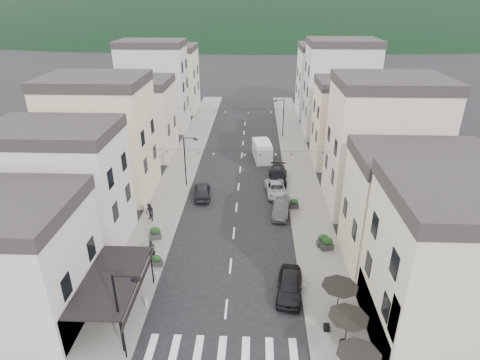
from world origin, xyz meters
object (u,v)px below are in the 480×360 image
(parked_car_b, at_px, (281,208))
(pedestrian_b, at_px, (150,212))
(parked_car_a, at_px, (290,286))
(parked_car_e, at_px, (202,191))
(parked_car_c, at_px, (276,189))
(pedestrian_a, at_px, (152,250))
(delivery_van, at_px, (262,150))
(parked_car_d, at_px, (278,176))

(parked_car_b, xyz_separation_m, pedestrian_b, (-12.90, -1.94, 0.34))
(parked_car_a, distance_m, parked_car_e, 17.63)
(parked_car_c, distance_m, pedestrian_a, 16.69)
(delivery_van, bearing_deg, parked_car_e, -127.68)
(parked_car_d, distance_m, parked_car_e, 9.50)
(parked_car_c, distance_m, delivery_van, 10.75)
(parked_car_c, distance_m, parked_car_e, 8.20)
(parked_car_b, distance_m, parked_car_c, 4.52)
(parked_car_b, height_order, parked_car_c, parked_car_b)
(parked_car_b, xyz_separation_m, pedestrian_a, (-11.20, -8.15, 0.30))
(parked_car_e, xyz_separation_m, pedestrian_a, (-2.72, -11.69, 0.26))
(parked_car_b, height_order, parked_car_e, parked_car_e)
(parked_car_b, distance_m, delivery_van, 15.26)
(parked_car_b, xyz_separation_m, parked_car_d, (0.00, 7.84, 0.06))
(parked_car_a, relative_size, parked_car_e, 1.03)
(pedestrian_a, bearing_deg, pedestrian_b, 83.28)
(parked_car_e, relative_size, delivery_van, 0.80)
(parked_car_e, bearing_deg, parked_car_c, 179.76)
(pedestrian_a, distance_m, pedestrian_b, 6.44)
(parked_car_d, height_order, pedestrian_a, pedestrian_a)
(pedestrian_b, bearing_deg, parked_car_c, 71.57)
(parked_car_a, height_order, delivery_van, delivery_van)
(parked_car_d, height_order, delivery_van, delivery_van)
(parked_car_e, xyz_separation_m, pedestrian_b, (-4.42, -5.48, 0.30))
(parked_car_b, relative_size, parked_car_d, 0.82)
(pedestrian_a, bearing_deg, parked_car_c, 27.33)
(parked_car_e, bearing_deg, delivery_van, -126.99)
(parked_car_c, bearing_deg, pedestrian_b, -158.50)
(parked_car_c, height_order, pedestrian_b, pedestrian_b)
(parked_car_d, bearing_deg, parked_car_e, -149.83)
(parked_car_b, relative_size, delivery_van, 0.78)
(parked_car_d, bearing_deg, delivery_van, 107.07)
(parked_car_b, distance_m, parked_car_d, 7.84)
(pedestrian_b, bearing_deg, parked_car_d, 81.57)
(parked_car_e, relative_size, pedestrian_b, 2.36)
(parked_car_a, height_order, parked_car_e, parked_car_a)
(parked_car_d, relative_size, pedestrian_b, 2.82)
(parked_car_c, relative_size, pedestrian_a, 2.69)
(parked_car_a, relative_size, delivery_van, 0.82)
(pedestrian_a, bearing_deg, parked_car_b, 14.02)
(parked_car_a, xyz_separation_m, pedestrian_b, (-12.90, 9.98, 0.28))
(parked_car_c, height_order, parked_car_d, parked_car_d)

